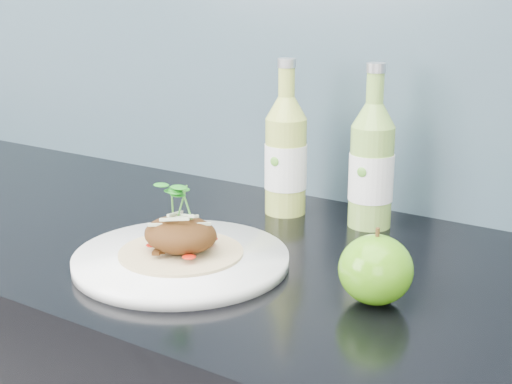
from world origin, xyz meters
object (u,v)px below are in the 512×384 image
Objects in this scene: cider_bottle_left at (286,156)px; dinner_plate at (181,259)px; green_apple at (376,270)px; cider_bottle_right at (371,166)px.

dinner_plate is at bearing -93.88° from cider_bottle_left.
dinner_plate is 0.27m from green_apple.
dinner_plate is at bearing -120.93° from cider_bottle_right.
green_apple is (0.26, 0.04, 0.03)m from dinner_plate.
green_apple reaches higher than dinner_plate.
green_apple is 0.39× the size of cider_bottle_left.
dinner_plate is at bearing -172.42° from green_apple.
green_apple is 0.29m from cider_bottle_right.
cider_bottle_right reaches higher than green_apple.
green_apple is at bearing 7.58° from dinner_plate.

